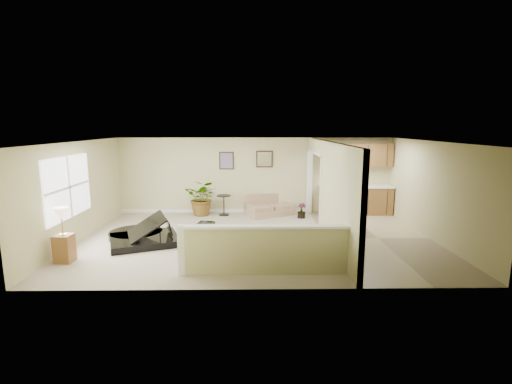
{
  "coord_description": "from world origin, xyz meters",
  "views": [
    {
      "loc": [
        -0.15,
        -9.21,
        2.89
      ],
      "look_at": [
        -0.02,
        0.4,
        1.16
      ],
      "focal_mm": 26.0,
      "sensor_mm": 36.0,
      "label": 1
    }
  ],
  "objects_px": {
    "piano_bench": "(204,234)",
    "accent_table": "(224,202)",
    "loveseat": "(270,205)",
    "palm_plant": "(203,198)",
    "piano": "(144,217)",
    "small_plant": "(301,212)",
    "lamp_stand": "(63,239)"
  },
  "relations": [
    {
      "from": "piano_bench",
      "to": "accent_table",
      "type": "distance_m",
      "value": 3.01
    },
    {
      "from": "accent_table",
      "to": "palm_plant",
      "type": "xyz_separation_m",
      "value": [
        -0.69,
        0.03,
        0.15
      ]
    },
    {
      "from": "accent_table",
      "to": "small_plant",
      "type": "distance_m",
      "value": 2.53
    },
    {
      "from": "loveseat",
      "to": "piano_bench",
      "type": "bearing_deg",
      "value": -144.1
    },
    {
      "from": "lamp_stand",
      "to": "small_plant",
      "type": "bearing_deg",
      "value": 33.84
    },
    {
      "from": "loveseat",
      "to": "palm_plant",
      "type": "distance_m",
      "value": 2.21
    },
    {
      "from": "piano",
      "to": "loveseat",
      "type": "relative_size",
      "value": 1.23
    },
    {
      "from": "piano",
      "to": "loveseat",
      "type": "height_order",
      "value": "piano"
    },
    {
      "from": "loveseat",
      "to": "accent_table",
      "type": "relative_size",
      "value": 2.74
    },
    {
      "from": "piano",
      "to": "palm_plant",
      "type": "distance_m",
      "value": 3.02
    },
    {
      "from": "piano_bench",
      "to": "accent_table",
      "type": "height_order",
      "value": "accent_table"
    },
    {
      "from": "accent_table",
      "to": "palm_plant",
      "type": "relative_size",
      "value": 0.55
    },
    {
      "from": "piano",
      "to": "small_plant",
      "type": "bearing_deg",
      "value": 7.89
    },
    {
      "from": "accent_table",
      "to": "piano_bench",
      "type": "bearing_deg",
      "value": -95.53
    },
    {
      "from": "piano",
      "to": "small_plant",
      "type": "distance_m",
      "value": 4.91
    },
    {
      "from": "piano_bench",
      "to": "palm_plant",
      "type": "distance_m",
      "value": 3.07
    },
    {
      "from": "loveseat",
      "to": "palm_plant",
      "type": "bearing_deg",
      "value": 157.05
    },
    {
      "from": "accent_table",
      "to": "lamp_stand",
      "type": "height_order",
      "value": "lamp_stand"
    },
    {
      "from": "piano",
      "to": "palm_plant",
      "type": "bearing_deg",
      "value": 47.48
    },
    {
      "from": "piano",
      "to": "palm_plant",
      "type": "xyz_separation_m",
      "value": [
        1.12,
        2.8,
        -0.06
      ]
    },
    {
      "from": "accent_table",
      "to": "lamp_stand",
      "type": "distance_m",
      "value": 5.21
    },
    {
      "from": "loveseat",
      "to": "palm_plant",
      "type": "height_order",
      "value": "palm_plant"
    },
    {
      "from": "palm_plant",
      "to": "piano",
      "type": "bearing_deg",
      "value": -111.69
    },
    {
      "from": "loveseat",
      "to": "palm_plant",
      "type": "xyz_separation_m",
      "value": [
        -2.2,
        -0.03,
        0.25
      ]
    },
    {
      "from": "loveseat",
      "to": "lamp_stand",
      "type": "relative_size",
      "value": 1.52
    },
    {
      "from": "piano",
      "to": "lamp_stand",
      "type": "xyz_separation_m",
      "value": [
        -1.31,
        -1.4,
        -0.13
      ]
    },
    {
      "from": "accent_table",
      "to": "small_plant",
      "type": "height_order",
      "value": "accent_table"
    },
    {
      "from": "piano_bench",
      "to": "lamp_stand",
      "type": "bearing_deg",
      "value": -157.4
    },
    {
      "from": "piano",
      "to": "palm_plant",
      "type": "height_order",
      "value": "piano"
    },
    {
      "from": "palm_plant",
      "to": "small_plant",
      "type": "distance_m",
      "value": 3.23
    },
    {
      "from": "piano",
      "to": "lamp_stand",
      "type": "bearing_deg",
      "value": -153.86
    },
    {
      "from": "piano_bench",
      "to": "palm_plant",
      "type": "height_order",
      "value": "palm_plant"
    }
  ]
}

